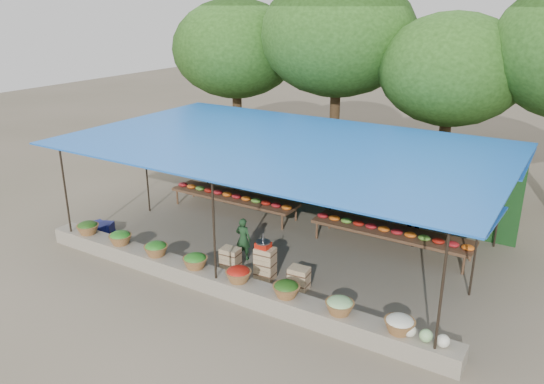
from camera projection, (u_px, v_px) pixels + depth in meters
The scene contains 16 objects.
ground at pixel (283, 246), 14.11m from camera, with size 60.00×60.00×0.00m, color brown.
stone_curb at pixel (220, 283), 11.83m from camera, with size 10.60×0.55×0.40m, color gray.
stall_canopy at pixel (285, 148), 13.25m from camera, with size 10.80×6.60×2.82m.
produce_baskets at pixel (216, 267), 11.76m from camera, with size 8.98×0.58×0.34m.
netting_backdrop at pixel (335, 171), 16.21m from camera, with size 10.60×0.06×2.50m, color #1D4A1A.
tree_row at pixel (392, 48), 17.15m from camera, with size 16.51×5.50×7.12m.
fruit_table_left at pixel (235, 193), 16.21m from camera, with size 4.21×0.95×0.93m.
fruit_table_right at pixel (392, 227), 13.75m from camera, with size 4.21×0.95×0.93m.
crate_counter at pixel (264, 266), 12.38m from camera, with size 2.37×0.37×0.77m.
weighing_scale at pixel (263, 244), 12.21m from camera, with size 0.34×0.34×0.36m.
vendor_seated at pixel (243, 239), 13.22m from camera, with size 0.40×0.26×1.10m, color #1A3A1D.
customer_left at pixel (233, 174), 17.02m from camera, with size 0.90×0.70×1.84m, color slate.
customer_mid at pixel (395, 203), 14.49m from camera, with size 1.20×0.69×1.86m, color slate.
customer_right at pixel (413, 213), 13.99m from camera, with size 1.01×0.42×1.73m, color slate.
blue_crate_front at pixel (99, 229), 14.73m from camera, with size 0.56×0.40×0.33m, color navy.
blue_crate_back at pixel (103, 228), 14.79m from camera, with size 0.54×0.39×0.32m, color navy.
Camera 1 is at (6.46, -11.04, 6.12)m, focal length 35.00 mm.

